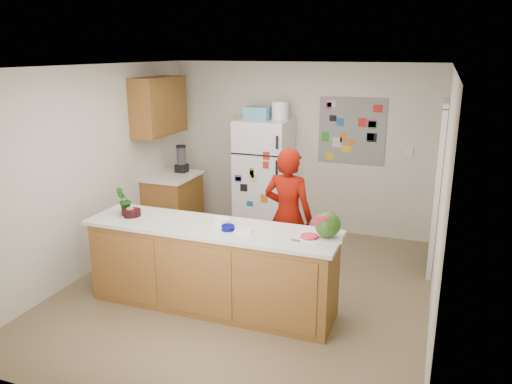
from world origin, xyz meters
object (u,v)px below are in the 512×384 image
(refrigerator, at_px, (264,177))
(watermelon, at_px, (328,225))
(person, at_px, (288,216))
(cherry_bowl, at_px, (131,213))

(refrigerator, distance_m, watermelon, 2.74)
(person, height_order, cherry_bowl, person)
(person, xyz_separation_m, cherry_bowl, (-1.51, -0.91, 0.15))
(watermelon, bearing_deg, cherry_bowl, -177.86)
(watermelon, height_order, cherry_bowl, watermelon)
(person, bearing_deg, cherry_bowl, 36.65)
(watermelon, bearing_deg, refrigerator, 122.17)
(person, bearing_deg, refrigerator, -55.77)
(refrigerator, relative_size, cherry_bowl, 8.27)
(person, xyz_separation_m, watermelon, (0.64, -0.83, 0.25))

